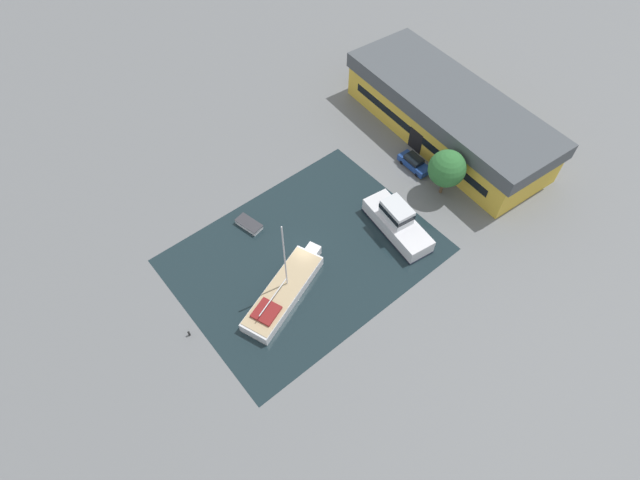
{
  "coord_description": "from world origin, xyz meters",
  "views": [
    {
      "loc": [
        26.37,
        -19.75,
        47.44
      ],
      "look_at": [
        0.0,
        2.17,
        1.0
      ],
      "focal_mm": 28.0,
      "sensor_mm": 36.0,
      "label": 1
    }
  ],
  "objects_px": {
    "motor_cruiser": "(397,222)",
    "small_dinghy": "(249,224)",
    "parked_car": "(414,163)",
    "quay_tree_near_building": "(447,169)",
    "warehouse_building": "(448,115)",
    "sailboat_moored": "(284,291)"
  },
  "relations": [
    {
      "from": "parked_car",
      "to": "motor_cruiser",
      "type": "bearing_deg",
      "value": 35.73
    },
    {
      "from": "motor_cruiser",
      "to": "small_dinghy",
      "type": "height_order",
      "value": "motor_cruiser"
    },
    {
      "from": "quay_tree_near_building",
      "to": "parked_car",
      "type": "xyz_separation_m",
      "value": [
        -5.26,
        0.49,
        -3.34
      ]
    },
    {
      "from": "sailboat_moored",
      "to": "motor_cruiser",
      "type": "bearing_deg",
      "value": 64.58
    },
    {
      "from": "warehouse_building",
      "to": "motor_cruiser",
      "type": "bearing_deg",
      "value": -60.69
    },
    {
      "from": "small_dinghy",
      "to": "sailboat_moored",
      "type": "bearing_deg",
      "value": 64.14
    },
    {
      "from": "warehouse_building",
      "to": "parked_car",
      "type": "relative_size",
      "value": 6.76
    },
    {
      "from": "quay_tree_near_building",
      "to": "small_dinghy",
      "type": "xyz_separation_m",
      "value": [
        -11.01,
        -21.91,
        -3.85
      ]
    },
    {
      "from": "parked_car",
      "to": "quay_tree_near_building",
      "type": "bearing_deg",
      "value": 87.5
    },
    {
      "from": "warehouse_building",
      "to": "sailboat_moored",
      "type": "xyz_separation_m",
      "value": [
        6.46,
        -32.89,
        -2.61
      ]
    },
    {
      "from": "warehouse_building",
      "to": "quay_tree_near_building",
      "type": "height_order",
      "value": "warehouse_building"
    },
    {
      "from": "quay_tree_near_building",
      "to": "small_dinghy",
      "type": "relative_size",
      "value": 1.82
    },
    {
      "from": "quay_tree_near_building",
      "to": "small_dinghy",
      "type": "bearing_deg",
      "value": -116.69
    },
    {
      "from": "small_dinghy",
      "to": "parked_car",
      "type": "bearing_deg",
      "value": 153.48
    },
    {
      "from": "warehouse_building",
      "to": "quay_tree_near_building",
      "type": "xyz_separation_m",
      "value": [
        7.16,
        -8.46,
        0.83
      ]
    },
    {
      "from": "parked_car",
      "to": "motor_cruiser",
      "type": "xyz_separation_m",
      "value": [
        5.93,
        -9.18,
        0.58
      ]
    },
    {
      "from": "parked_car",
      "to": "small_dinghy",
      "type": "bearing_deg",
      "value": -11.57
    },
    {
      "from": "warehouse_building",
      "to": "small_dinghy",
      "type": "height_order",
      "value": "warehouse_building"
    },
    {
      "from": "quay_tree_near_building",
      "to": "motor_cruiser",
      "type": "bearing_deg",
      "value": -85.53
    },
    {
      "from": "warehouse_building",
      "to": "sailboat_moored",
      "type": "distance_m",
      "value": 33.62
    },
    {
      "from": "quay_tree_near_building",
      "to": "small_dinghy",
      "type": "distance_m",
      "value": 24.82
    },
    {
      "from": "sailboat_moored",
      "to": "motor_cruiser",
      "type": "xyz_separation_m",
      "value": [
        1.37,
        15.75,
        0.69
      ]
    }
  ]
}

